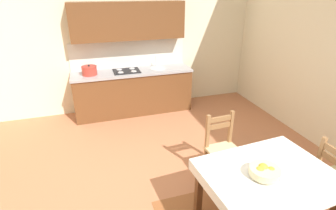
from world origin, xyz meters
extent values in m
cube|color=#B7704C|center=(0.00, 0.00, -0.05)|extent=(6.18, 6.15, 0.10)
cube|color=beige|center=(0.00, 2.84, 2.02)|extent=(6.18, 0.12, 4.05)
cube|color=brown|center=(0.12, 2.47, 0.43)|extent=(2.36, 0.60, 0.86)
cube|color=#9E9EA3|center=(0.12, 2.46, 0.88)|extent=(2.39, 0.63, 0.04)
cube|color=silver|center=(0.12, 2.76, 1.18)|extent=(2.36, 0.01, 0.55)
cube|color=brown|center=(0.12, 2.60, 1.85)|extent=(2.17, 0.34, 0.70)
cube|color=black|center=(0.12, 2.20, 0.04)|extent=(2.32, 0.02, 0.09)
cylinder|color=silver|center=(0.65, 2.47, 0.90)|extent=(0.34, 0.34, 0.02)
cylinder|color=silver|center=(0.65, 2.61, 1.01)|extent=(0.02, 0.02, 0.22)
cube|color=black|center=(0.00, 2.47, 0.91)|extent=(0.52, 0.42, 0.01)
cylinder|color=silver|center=(-0.13, 2.37, 0.92)|extent=(0.11, 0.11, 0.01)
cylinder|color=silver|center=(0.13, 2.37, 0.92)|extent=(0.11, 0.11, 0.01)
cylinder|color=silver|center=(-0.13, 2.57, 0.92)|extent=(0.11, 0.11, 0.01)
cylinder|color=silver|center=(0.13, 2.57, 0.92)|extent=(0.11, 0.11, 0.01)
cylinder|color=#B2382D|center=(-0.71, 2.45, 0.98)|extent=(0.28, 0.28, 0.15)
cylinder|color=#B2382D|center=(-0.71, 2.45, 1.06)|extent=(0.29, 0.29, 0.02)
sphere|color=black|center=(-0.71, 2.45, 1.08)|extent=(0.04, 0.04, 0.04)
cube|color=#56331C|center=(0.87, -0.89, 0.74)|extent=(1.29, 1.00, 0.02)
cube|color=#56331C|center=(0.28, -0.53, 0.36)|extent=(0.07, 0.07, 0.73)
cube|color=#56331C|center=(1.39, -0.45, 0.36)|extent=(0.07, 0.07, 0.73)
cube|color=white|center=(0.87, -0.89, 0.75)|extent=(1.36, 1.07, 0.00)
cube|color=white|center=(0.83, -0.40, 0.69)|extent=(1.29, 0.10, 0.12)
cube|color=white|center=(0.22, -0.94, 0.69)|extent=(0.08, 0.97, 0.12)
cube|color=white|center=(1.51, -0.84, 0.69)|extent=(0.08, 0.97, 0.12)
cube|color=#D1BC89|center=(0.87, -0.05, 0.43)|extent=(0.44, 0.44, 0.04)
cube|color=#996B42|center=(1.06, -0.21, 0.21)|extent=(0.05, 0.05, 0.41)
cube|color=#996B42|center=(0.70, -0.24, 0.21)|extent=(0.05, 0.05, 0.41)
cube|color=#996B42|center=(1.04, 0.14, 0.46)|extent=(0.05, 0.05, 0.93)
cube|color=#996B42|center=(0.68, 0.12, 0.46)|extent=(0.05, 0.05, 0.93)
cube|color=#996B42|center=(0.86, 0.13, 0.84)|extent=(0.32, 0.04, 0.07)
cube|color=#996B42|center=(0.86, 0.13, 0.74)|extent=(0.32, 0.04, 0.07)
cube|color=#996B42|center=(2.02, -0.75, 0.21)|extent=(0.05, 0.05, 0.41)
cube|color=#996B42|center=(1.66, -0.76, 0.46)|extent=(0.05, 0.05, 0.93)
cube|color=#996B42|center=(1.67, -0.94, 0.74)|extent=(0.04, 0.32, 0.07)
cylinder|color=beige|center=(0.78, -0.93, 0.77)|extent=(0.17, 0.16, 0.02)
cylinder|color=beige|center=(0.78, -0.93, 0.81)|extent=(0.30, 0.30, 0.07)
sphere|color=gold|center=(0.73, -0.92, 0.82)|extent=(0.09, 0.09, 0.09)
sphere|color=gold|center=(0.83, -0.95, 0.82)|extent=(0.08, 0.08, 0.08)
sphere|color=gold|center=(0.78, -0.90, 0.83)|extent=(0.10, 0.10, 0.10)
camera|label=1|loc=(-0.73, -2.60, 2.44)|focal=27.98mm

